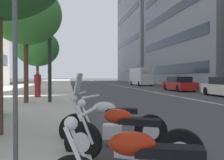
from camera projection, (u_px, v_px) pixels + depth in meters
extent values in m
cube|color=#B2ADA3|center=(37.00, 87.00, 30.89)|extent=(160.00, 8.44, 0.15)
cube|color=silver|center=(120.00, 86.00, 37.74)|extent=(110.00, 0.16, 0.01)
cube|color=black|center=(169.00, 152.00, 2.39)|extent=(0.41, 0.68, 0.10)
ellipsoid|color=#991E0A|center=(132.00, 144.00, 2.44)|extent=(0.37, 0.51, 0.24)
cylinder|color=silver|center=(79.00, 159.00, 2.46)|extent=(0.14, 0.31, 0.64)
cylinder|color=silver|center=(83.00, 155.00, 2.60)|extent=(0.14, 0.31, 0.64)
cylinder|color=silver|center=(88.00, 112.00, 2.51)|extent=(0.58, 0.23, 0.04)
sphere|color=silver|center=(71.00, 123.00, 2.54)|extent=(0.14, 0.14, 0.14)
cylinder|color=black|center=(83.00, 142.00, 4.22)|extent=(0.45, 0.63, 0.66)
cylinder|color=silver|center=(83.00, 142.00, 4.22)|extent=(0.28, 0.35, 0.33)
cylinder|color=black|center=(181.00, 152.00, 3.63)|extent=(0.45, 0.63, 0.66)
cylinder|color=silver|center=(181.00, 152.00, 3.63)|extent=(0.28, 0.35, 0.33)
cube|color=silver|center=(128.00, 148.00, 3.92)|extent=(0.42, 0.46, 0.28)
cube|color=black|center=(139.00, 122.00, 3.85)|extent=(0.52, 0.66, 0.10)
ellipsoid|color=#991E0A|center=(118.00, 116.00, 3.98)|extent=(0.44, 0.52, 0.24)
cylinder|color=silver|center=(85.00, 124.00, 4.12)|extent=(0.20, 0.29, 0.64)
cylinder|color=silver|center=(89.00, 123.00, 4.25)|extent=(0.20, 0.29, 0.64)
cylinder|color=silver|center=(91.00, 96.00, 4.15)|extent=(0.53, 0.34, 0.04)
sphere|color=silver|center=(82.00, 103.00, 4.21)|extent=(0.14, 0.14, 0.14)
cylinder|color=silver|center=(148.00, 154.00, 3.95)|extent=(0.43, 0.63, 0.16)
cylinder|color=black|center=(75.00, 130.00, 5.17)|extent=(0.28, 0.67, 0.66)
cylinder|color=silver|center=(75.00, 130.00, 5.17)|extent=(0.21, 0.35, 0.33)
cylinder|color=black|center=(151.00, 131.00, 5.05)|extent=(0.28, 0.67, 0.66)
cylinder|color=silver|center=(151.00, 131.00, 5.05)|extent=(0.21, 0.35, 0.33)
cube|color=silver|center=(113.00, 131.00, 5.11)|extent=(0.34, 0.43, 0.28)
cube|color=black|center=(121.00, 111.00, 5.09)|extent=(0.37, 0.67, 0.10)
ellipsoid|color=#B2B2B7|center=(104.00, 108.00, 5.11)|extent=(0.34, 0.50, 0.24)
cylinder|color=silver|center=(78.00, 115.00, 5.09)|extent=(0.12, 0.32, 0.64)
cylinder|color=silver|center=(80.00, 114.00, 5.23)|extent=(0.12, 0.32, 0.64)
cylinder|color=silver|center=(83.00, 93.00, 5.14)|extent=(0.59, 0.18, 0.04)
sphere|color=silver|center=(74.00, 99.00, 5.16)|extent=(0.14, 0.14, 0.14)
cube|color=#B2BCC6|center=(78.00, 84.00, 5.15)|extent=(0.46, 0.22, 0.44)
cylinder|color=silver|center=(127.00, 135.00, 5.23)|extent=(0.25, 0.69, 0.16)
cylinder|color=black|center=(206.00, 91.00, 19.10)|extent=(0.63, 0.25, 0.62)
cube|color=maroon|center=(179.00, 86.00, 24.87)|extent=(4.72, 1.81, 0.73)
cube|color=black|center=(179.00, 79.00, 24.87)|extent=(2.55, 1.64, 0.53)
cylinder|color=black|center=(166.00, 87.00, 26.28)|extent=(0.62, 0.23, 0.62)
cylinder|color=black|center=(180.00, 87.00, 26.53)|extent=(0.62, 0.23, 0.62)
cylinder|color=black|center=(178.00, 89.00, 23.22)|extent=(0.62, 0.23, 0.62)
cylinder|color=black|center=(194.00, 88.00, 23.47)|extent=(0.62, 0.23, 0.62)
cube|color=#B7B7BC|center=(141.00, 76.00, 39.36)|extent=(5.96, 2.24, 2.49)
cube|color=black|center=(147.00, 72.00, 36.49)|extent=(0.11, 1.70, 0.56)
cylinder|color=black|center=(132.00, 83.00, 41.15)|extent=(0.73, 0.29, 0.72)
cylinder|color=black|center=(142.00, 83.00, 41.52)|extent=(0.73, 0.29, 0.72)
cylinder|color=black|center=(139.00, 84.00, 37.23)|extent=(0.73, 0.29, 0.72)
cylinder|color=black|center=(151.00, 84.00, 37.60)|extent=(0.73, 0.29, 0.72)
cylinder|color=#47494C|center=(15.00, 64.00, 3.15)|extent=(0.06, 0.06, 2.86)
cylinder|color=#232326|center=(50.00, 21.00, 12.57)|extent=(0.18, 0.18, 8.07)
cube|color=#194C99|center=(49.00, 1.00, 12.22)|extent=(0.56, 0.03, 1.10)
cube|color=#194C99|center=(50.00, 5.00, 12.91)|extent=(0.56, 0.03, 1.10)
cylinder|color=#473323|center=(26.00, 72.00, 12.13)|extent=(0.22, 0.22, 2.97)
ellipsoid|color=#387A33|center=(26.00, 14.00, 12.09)|extent=(3.42, 3.42, 2.91)
cylinder|color=#473323|center=(38.00, 78.00, 21.29)|extent=(0.22, 0.22, 2.31)
ellipsoid|color=#2D6B2D|center=(37.00, 48.00, 21.26)|extent=(3.62, 3.62, 3.08)
cube|color=maroon|center=(38.00, 90.00, 15.63)|extent=(0.38, 0.34, 0.82)
cube|color=maroon|center=(38.00, 79.00, 15.62)|extent=(0.47, 0.38, 0.56)
sphere|color=#8C6647|center=(38.00, 73.00, 15.61)|extent=(0.22, 0.22, 0.22)
cube|color=#232D3D|center=(168.00, 69.00, 43.28)|extent=(25.68, 0.08, 1.50)
cube|color=#232D3D|center=(168.00, 42.00, 43.22)|extent=(25.68, 0.08, 1.50)
cube|color=#232D3D|center=(168.00, 14.00, 43.15)|extent=(25.68, 0.08, 1.50)
cube|color=gray|center=(160.00, 5.00, 75.63)|extent=(28.34, 20.31, 45.49)
cube|color=#232D3D|center=(127.00, 69.00, 74.19)|extent=(25.51, 0.08, 1.50)
cube|color=#232D3D|center=(127.00, 42.00, 74.08)|extent=(25.51, 0.08, 1.50)
cube|color=#232D3D|center=(127.00, 16.00, 73.97)|extent=(25.51, 0.08, 1.50)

